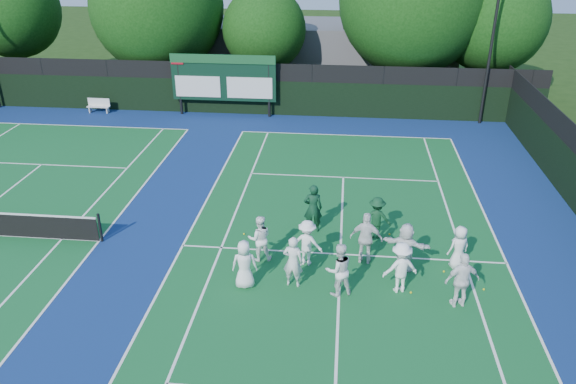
# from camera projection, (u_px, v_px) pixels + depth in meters

# --- Properties ---
(ground) EXTENTS (120.00, 120.00, 0.00)m
(ground) POSITION_uv_depth(u_px,v_px,m) (340.00, 271.00, 18.15)
(ground) COLOR #19320D
(ground) RESTS_ON ground
(court_apron) EXTENTS (34.00, 32.00, 0.01)m
(court_apron) POSITION_uv_depth(u_px,v_px,m) (168.00, 245.00, 19.60)
(court_apron) COLOR navy
(court_apron) RESTS_ON ground
(near_court) EXTENTS (11.05, 23.85, 0.01)m
(near_court) POSITION_uv_depth(u_px,v_px,m) (340.00, 254.00, 19.04)
(near_court) COLOR #115626
(near_court) RESTS_ON ground
(back_fence) EXTENTS (34.00, 0.08, 3.00)m
(back_fence) POSITION_uv_depth(u_px,v_px,m) (243.00, 91.00, 32.46)
(back_fence) COLOR black
(back_fence) RESTS_ON ground
(scoreboard) EXTENTS (6.00, 0.21, 3.55)m
(scoreboard) POSITION_uv_depth(u_px,v_px,m) (223.00, 78.00, 31.82)
(scoreboard) COLOR black
(scoreboard) RESTS_ON ground
(clubhouse) EXTENTS (18.00, 6.00, 4.00)m
(clubhouse) POSITION_uv_depth(u_px,v_px,m) (319.00, 53.00, 38.97)
(clubhouse) COLOR #56565B
(clubhouse) RESTS_ON ground
(light_pole_right) EXTENTS (1.20, 0.30, 10.12)m
(light_pole_right) POSITION_uv_depth(u_px,v_px,m) (498.00, 6.00, 28.78)
(light_pole_right) COLOR black
(light_pole_right) RESTS_ON ground
(bench) EXTENTS (1.34, 0.38, 0.85)m
(bench) POSITION_uv_depth(u_px,v_px,m) (99.00, 105.00, 33.07)
(bench) COLOR silver
(bench) RESTS_ON ground
(tree_a) EXTENTS (5.92, 5.92, 8.13)m
(tree_a) POSITION_uv_depth(u_px,v_px,m) (15.00, 13.00, 35.49)
(tree_a) COLOR black
(tree_a) RESTS_ON ground
(tree_b) EXTENTS (8.14, 8.14, 9.60)m
(tree_b) POSITION_uv_depth(u_px,v_px,m) (160.00, 10.00, 34.47)
(tree_b) COLOR black
(tree_b) RESTS_ON ground
(tree_c) EXTENTS (5.11, 5.11, 6.84)m
(tree_c) POSITION_uv_depth(u_px,v_px,m) (267.00, 31.00, 34.36)
(tree_c) COLOR black
(tree_c) RESTS_ON ground
(tree_d) EXTENTS (8.62, 8.62, 10.37)m
(tree_d) POSITION_uv_depth(u_px,v_px,m) (415.00, 5.00, 32.80)
(tree_d) COLOR black
(tree_d) RESTS_ON ground
(tree_e) EXTENTS (6.20, 6.20, 8.16)m
(tree_e) POSITION_uv_depth(u_px,v_px,m) (496.00, 22.00, 32.77)
(tree_e) COLOR black
(tree_e) RESTS_ON ground
(tennis_ball_0) EXTENTS (0.07, 0.07, 0.07)m
(tennis_ball_0) POSITION_uv_depth(u_px,v_px,m) (251.00, 272.00, 18.01)
(tennis_ball_0) COLOR gold
(tennis_ball_0) RESTS_ON ground
(tennis_ball_1) EXTENTS (0.07, 0.07, 0.07)m
(tennis_ball_1) POSITION_uv_depth(u_px,v_px,m) (444.00, 271.00, 18.05)
(tennis_ball_1) COLOR gold
(tennis_ball_1) RESTS_ON ground
(tennis_ball_2) EXTENTS (0.07, 0.07, 0.07)m
(tennis_ball_2) POSITION_uv_depth(u_px,v_px,m) (484.00, 289.00, 17.18)
(tennis_ball_2) COLOR gold
(tennis_ball_2) RESTS_ON ground
(tennis_ball_3) EXTENTS (0.07, 0.07, 0.07)m
(tennis_ball_3) POSITION_uv_depth(u_px,v_px,m) (244.00, 234.00, 20.23)
(tennis_ball_3) COLOR gold
(tennis_ball_3) RESTS_ON ground
(tennis_ball_4) EXTENTS (0.07, 0.07, 0.07)m
(tennis_ball_4) POSITION_uv_depth(u_px,v_px,m) (390.00, 234.00, 20.21)
(tennis_ball_4) COLOR gold
(tennis_ball_4) RESTS_ON ground
(tennis_ball_5) EXTENTS (0.07, 0.07, 0.07)m
(tennis_ball_5) POSITION_uv_depth(u_px,v_px,m) (411.00, 292.00, 17.03)
(tennis_ball_5) COLOR gold
(tennis_ball_5) RESTS_ON ground
(player_front_0) EXTENTS (0.84, 0.60, 1.59)m
(player_front_0) POSITION_uv_depth(u_px,v_px,m) (244.00, 264.00, 17.05)
(player_front_0) COLOR white
(player_front_0) RESTS_ON ground
(player_front_1) EXTENTS (0.68, 0.50, 1.72)m
(player_front_1) POSITION_uv_depth(u_px,v_px,m) (293.00, 262.00, 17.06)
(player_front_1) COLOR silver
(player_front_1) RESTS_ON ground
(player_front_2) EXTENTS (1.01, 0.91, 1.72)m
(player_front_2) POSITION_uv_depth(u_px,v_px,m) (339.00, 270.00, 16.67)
(player_front_2) COLOR white
(player_front_2) RESTS_ON ground
(player_front_3) EXTENTS (1.21, 0.90, 1.66)m
(player_front_3) POSITION_uv_depth(u_px,v_px,m) (401.00, 268.00, 16.82)
(player_front_3) COLOR white
(player_front_3) RESTS_ON ground
(player_front_4) EXTENTS (1.11, 0.68, 1.76)m
(player_front_4) POSITION_uv_depth(u_px,v_px,m) (462.00, 280.00, 16.14)
(player_front_4) COLOR white
(player_front_4) RESTS_ON ground
(player_back_0) EXTENTS (0.91, 0.78, 1.62)m
(player_back_0) POSITION_uv_depth(u_px,v_px,m) (260.00, 238.00, 18.43)
(player_back_0) COLOR white
(player_back_0) RESTS_ON ground
(player_back_1) EXTENTS (1.14, 0.83, 1.59)m
(player_back_1) POSITION_uv_depth(u_px,v_px,m) (307.00, 243.00, 18.19)
(player_back_1) COLOR white
(player_back_1) RESTS_ON ground
(player_back_2) EXTENTS (1.12, 0.58, 1.82)m
(player_back_2) POSITION_uv_depth(u_px,v_px,m) (366.00, 238.00, 18.22)
(player_back_2) COLOR white
(player_back_2) RESTS_ON ground
(player_back_3) EXTENTS (1.62, 0.89, 1.66)m
(player_back_3) POSITION_uv_depth(u_px,v_px,m) (405.00, 247.00, 17.88)
(player_back_3) COLOR white
(player_back_3) RESTS_ON ground
(player_back_4) EXTENTS (0.85, 0.73, 1.48)m
(player_back_4) POSITION_uv_depth(u_px,v_px,m) (459.00, 247.00, 18.05)
(player_back_4) COLOR white
(player_back_4) RESTS_ON ground
(coach_left) EXTENTS (0.72, 0.52, 1.85)m
(coach_left) POSITION_uv_depth(u_px,v_px,m) (313.00, 208.00, 20.10)
(coach_left) COLOR #0D321E
(coach_left) RESTS_ON ground
(coach_right) EXTENTS (1.06, 0.66, 1.57)m
(coach_right) POSITION_uv_depth(u_px,v_px,m) (377.00, 218.00, 19.74)
(coach_right) COLOR #0F391E
(coach_right) RESTS_ON ground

